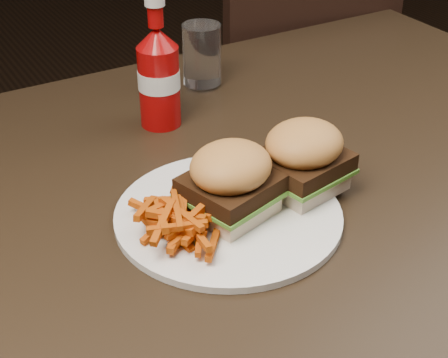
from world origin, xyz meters
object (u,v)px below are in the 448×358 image
plate (228,215)px  ketchup_bottle (159,87)px  dining_table (253,179)px  tumbler (202,54)px  chair_far (266,118)px

plate → ketchup_bottle: (0.04, 0.26, 0.06)m
dining_table → plate: plate is taller
plate → tumbler: (0.16, 0.35, 0.05)m
plate → ketchup_bottle: ketchup_bottle is taller
dining_table → plate: 0.13m
chair_far → ketchup_bottle: size_ratio=3.64×
chair_far → ketchup_bottle: ketchup_bottle is taller
plate → ketchup_bottle: bearing=81.7°
chair_far → tumbler: bearing=48.5°
chair_far → ketchup_bottle: bearing=46.9°
tumbler → dining_table: bearing=-104.1°
dining_table → plate: size_ratio=4.44×
chair_far → plate: (-0.53, -0.71, 0.33)m
ketchup_bottle → tumbler: 0.15m
dining_table → ketchup_bottle: size_ratio=10.03×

